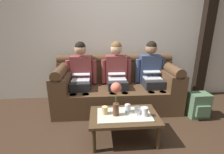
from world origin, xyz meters
name	(u,v)px	position (x,y,z in m)	size (l,w,h in m)	color
ground_plane	(126,148)	(0.00, 0.00, 0.00)	(14.00, 14.00, 0.00)	#382619
back_wall_patterned	(114,28)	(0.00, 1.70, 1.45)	(6.00, 0.12, 2.90)	silver
timber_pillar	(207,28)	(1.86, 1.58, 1.45)	(0.20, 0.20, 2.90)	black
couch	(117,88)	(0.00, 1.17, 0.37)	(2.21, 0.88, 0.96)	#513823
person_left	(81,74)	(-0.64, 1.17, 0.66)	(0.56, 0.67, 1.22)	#232326
person_middle	(117,73)	(0.00, 1.17, 0.66)	(0.56, 0.67, 1.22)	#232326
person_right	(151,72)	(0.64, 1.17, 0.66)	(0.56, 0.67, 1.22)	#232326
coffee_table	(124,118)	(0.00, 0.19, 0.32)	(0.90, 0.55, 0.37)	#47331E
flower_vase	(116,94)	(-0.11, 0.17, 0.66)	(0.14, 0.14, 0.44)	brown
cup_near_left	(128,108)	(0.05, 0.24, 0.43)	(0.08, 0.08, 0.10)	silver
cup_near_right	(138,110)	(0.17, 0.18, 0.42)	(0.08, 0.08, 0.10)	silver
cup_far_center	(105,110)	(-0.25, 0.22, 0.42)	(0.08, 0.08, 0.10)	#DBB77A
cup_far_left	(145,112)	(0.26, 0.13, 0.43)	(0.08, 0.08, 0.12)	silver
backpack_right	(199,105)	(1.33, 0.66, 0.21)	(0.31, 0.28, 0.42)	#4C6B4C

